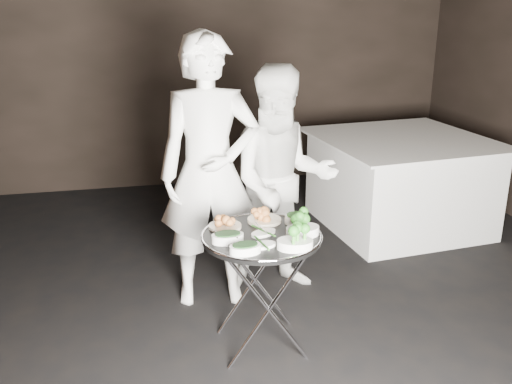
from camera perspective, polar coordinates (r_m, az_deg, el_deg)
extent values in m
cube|color=black|center=(3.55, -0.59, -16.62)|extent=(6.00, 7.00, 0.05)
cube|color=black|center=(6.41, -7.35, 13.88)|extent=(6.00, 0.05, 3.00)
cylinder|color=silver|center=(3.31, 1.29, -11.70)|extent=(0.49, 0.02, 0.72)
cylinder|color=silver|center=(3.31, 1.29, -11.70)|extent=(0.49, 0.02, 0.72)
cylinder|color=silver|center=(3.63, -0.13, -8.75)|extent=(0.49, 0.02, 0.72)
cylinder|color=silver|center=(3.63, -0.13, -8.75)|extent=(0.49, 0.02, 0.72)
cylinder|color=silver|center=(3.28, -2.99, -5.40)|extent=(0.02, 0.42, 0.02)
cylinder|color=silver|center=(3.37, 4.02, -4.77)|extent=(0.02, 0.42, 0.02)
cylinder|color=black|center=(3.30, 0.56, -4.56)|extent=(0.69, 0.69, 0.03)
torus|color=silver|center=(3.30, 0.56, -4.34)|extent=(0.70, 0.70, 0.02)
cylinder|color=beige|center=(3.41, -3.11, -3.44)|extent=(0.20, 0.20, 0.02)
cylinder|color=beige|center=(3.49, 0.84, -2.82)|extent=(0.21, 0.21, 0.02)
cylinder|color=silver|center=(3.47, 3.98, -2.74)|extent=(0.13, 0.13, 0.05)
cylinder|color=silver|center=(3.39, -3.01, -2.85)|extent=(0.08, 0.16, 0.01)
cylinder|color=silver|center=(3.48, 0.59, -2.26)|extent=(0.09, 0.15, 0.01)
cylinder|color=silver|center=(3.45, 3.80, -2.48)|extent=(0.02, 0.17, 0.01)
cylinder|color=silver|center=(3.20, -3.09, -4.26)|extent=(0.12, 0.13, 0.01)
cylinder|color=silver|center=(3.29, 4.51, -3.61)|extent=(0.13, 0.12, 0.01)
cylinder|color=silver|center=(3.29, 0.53, -3.54)|extent=(0.04, 0.17, 0.01)
imported|color=white|center=(3.82, -4.65, 1.90)|extent=(0.70, 0.49, 1.85)
imported|color=white|center=(4.01, 2.63, 1.07)|extent=(0.84, 0.68, 1.62)
cube|color=white|center=(5.44, 14.14, 0.84)|extent=(1.31, 1.31, 0.82)
cube|color=white|center=(5.33, 14.50, 5.13)|extent=(1.47, 1.47, 0.02)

